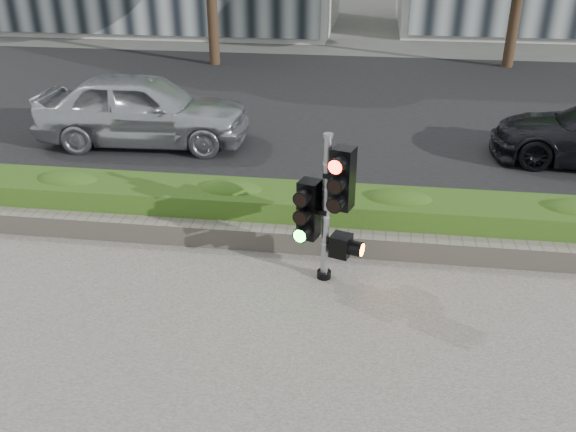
{
  "coord_description": "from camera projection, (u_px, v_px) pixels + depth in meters",
  "views": [
    {
      "loc": [
        0.97,
        -6.29,
        4.7
      ],
      "look_at": [
        0.01,
        0.6,
        1.25
      ],
      "focal_mm": 38.0,
      "sensor_mm": 36.0,
      "label": 1
    }
  ],
  "objects": [
    {
      "name": "road",
      "position": [
        335.0,
        105.0,
        16.65
      ],
      "size": [
        60.0,
        13.0,
        0.02
      ],
      "primitive_type": "cube",
      "color": "black",
      "rests_on": "ground"
    },
    {
      "name": "car_silver",
      "position": [
        143.0,
        109.0,
        13.52
      ],
      "size": [
        4.78,
        2.14,
        1.6
      ],
      "primitive_type": "imported",
      "rotation": [
        0.0,
        0.0,
        1.62
      ],
      "color": "#B6B8BE",
      "rests_on": "road"
    },
    {
      "name": "ground",
      "position": [
        281.0,
        324.0,
        7.79
      ],
      "size": [
        120.0,
        120.0,
        0.0
      ],
      "primitive_type": "plane",
      "color": "#51514C",
      "rests_on": "ground"
    },
    {
      "name": "curb",
      "position": [
        308.0,
        213.0,
        10.56
      ],
      "size": [
        60.0,
        0.25,
        0.12
      ],
      "primitive_type": "cube",
      "color": "gray",
      "rests_on": "ground"
    },
    {
      "name": "hedge",
      "position": [
        304.0,
        212.0,
        9.89
      ],
      "size": [
        12.0,
        1.0,
        0.68
      ],
      "primitive_type": "cube",
      "color": "olive",
      "rests_on": "sidewalk"
    },
    {
      "name": "traffic_signal",
      "position": [
        329.0,
        202.0,
        8.22
      ],
      "size": [
        0.8,
        0.65,
        2.16
      ],
      "rotation": [
        0.0,
        0.0,
        -0.31
      ],
      "color": "black",
      "rests_on": "sidewalk"
    },
    {
      "name": "stone_wall",
      "position": [
        299.0,
        240.0,
        9.38
      ],
      "size": [
        12.0,
        0.32,
        0.34
      ],
      "primitive_type": "cube",
      "color": "gray",
      "rests_on": "sidewalk"
    }
  ]
}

